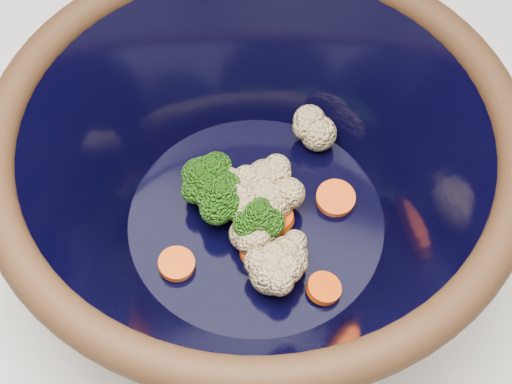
{
  "coord_description": "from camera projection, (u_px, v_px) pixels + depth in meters",
  "views": [
    {
      "loc": [
        0.13,
        -0.25,
        1.39
      ],
      "look_at": [
        0.04,
        0.02,
        0.97
      ],
      "focal_mm": 50.0,
      "sensor_mm": 36.0,
      "label": 1
    }
  ],
  "objects": [
    {
      "name": "vegetable_pile",
      "position": [
        252.0,
        204.0,
        0.53
      ],
      "size": [
        0.14,
        0.17,
        0.05
      ],
      "color": "#608442",
      "rests_on": "mixing_bowl"
    },
    {
      "name": "mixing_bowl",
      "position": [
        256.0,
        180.0,
        0.5
      ],
      "size": [
        0.43,
        0.43,
        0.15
      ],
      "rotation": [
        0.0,
        0.0,
        0.36
      ],
      "color": "black",
      "rests_on": "counter"
    }
  ]
}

